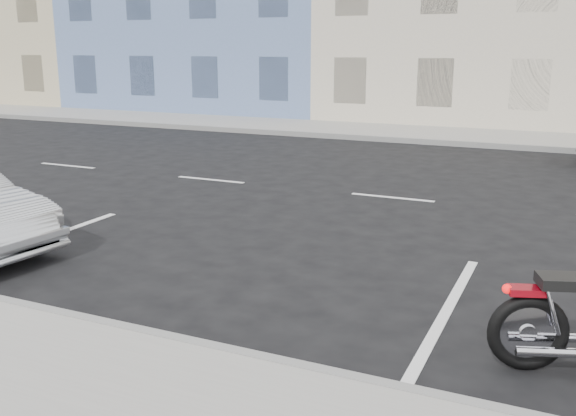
# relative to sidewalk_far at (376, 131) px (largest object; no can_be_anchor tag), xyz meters

# --- Properties ---
(ground) EXTENTS (120.00, 120.00, 0.00)m
(ground) POSITION_rel_sidewalk_far_xyz_m (5.00, -8.70, -0.07)
(ground) COLOR black
(ground) RESTS_ON ground
(sidewalk_far) EXTENTS (80.00, 3.40, 0.15)m
(sidewalk_far) POSITION_rel_sidewalk_far_xyz_m (0.00, 0.00, 0.00)
(sidewalk_far) COLOR gray
(sidewalk_far) RESTS_ON ground
(curb_far) EXTENTS (80.00, 0.12, 0.16)m
(curb_far) POSITION_rel_sidewalk_far_xyz_m (0.00, -1.70, 0.01)
(curb_far) COLOR gray
(curb_far) RESTS_ON ground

